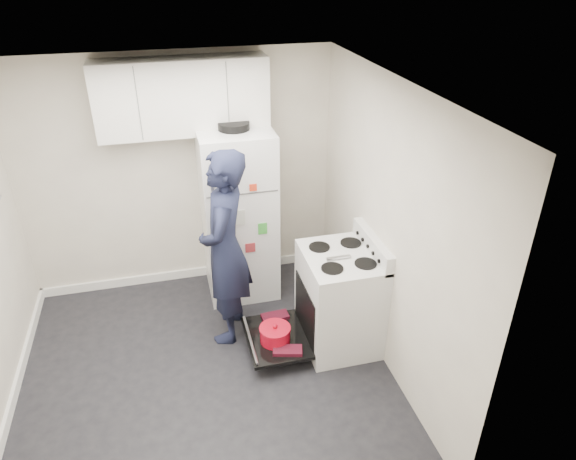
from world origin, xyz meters
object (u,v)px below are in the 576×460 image
object	(u,v)px
electric_range	(338,300)
person	(225,249)
open_oven_door	(276,336)
refrigerator	(238,214)

from	to	relation	value
electric_range	person	distance (m)	1.14
open_oven_door	person	distance (m)	0.93
person	open_oven_door	bearing A→B (deg)	59.84
electric_range	open_oven_door	xyz separation A→B (m)	(-0.60, -0.02, -0.28)
refrigerator	person	bearing A→B (deg)	-108.53
electric_range	open_oven_door	distance (m)	0.66
refrigerator	open_oven_door	bearing A→B (deg)	-83.55
open_oven_door	person	xyz separation A→B (m)	(-0.37, 0.40, 0.75)
open_oven_door	person	world-z (taller)	person
refrigerator	person	size ratio (longest dim) A/B	1.00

